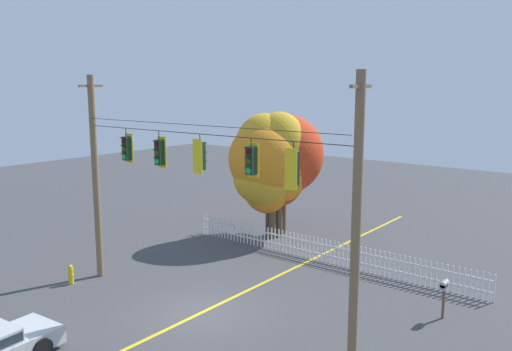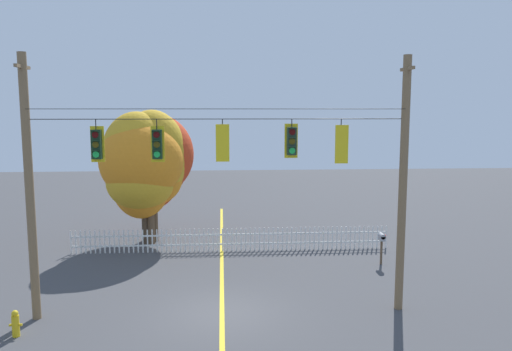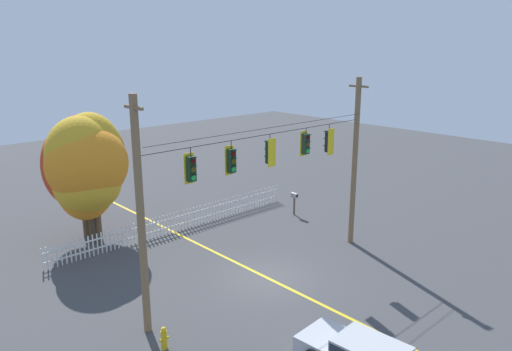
% 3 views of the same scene
% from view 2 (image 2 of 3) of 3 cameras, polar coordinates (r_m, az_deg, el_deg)
% --- Properties ---
extents(ground, '(80.00, 80.00, 0.00)m').
position_cam_2_polar(ground, '(17.75, -3.84, -15.18)').
color(ground, '#424244').
extents(lane_centerline_stripe, '(0.16, 36.00, 0.01)m').
position_cam_2_polar(lane_centerline_stripe, '(17.75, -3.84, -15.17)').
color(lane_centerline_stripe, gold).
rests_on(lane_centerline_stripe, ground).
extents(signal_support_span, '(12.43, 1.10, 8.58)m').
position_cam_2_polar(signal_support_span, '(16.56, -3.98, -1.08)').
color(signal_support_span, brown).
rests_on(signal_support_span, ground).
extents(traffic_signal_westbound_side, '(0.43, 0.38, 1.37)m').
position_cam_2_polar(traffic_signal_westbound_side, '(16.89, -17.47, 3.37)').
color(traffic_signal_westbound_side, black).
extents(traffic_signal_eastbound_side, '(0.43, 0.38, 1.38)m').
position_cam_2_polar(traffic_signal_eastbound_side, '(16.55, -11.04, 3.48)').
color(traffic_signal_eastbound_side, black).
extents(traffic_signal_northbound_primary, '(0.43, 0.38, 1.36)m').
position_cam_2_polar(traffic_signal_northbound_primary, '(16.40, -3.78, 3.71)').
color(traffic_signal_northbound_primary, black).
extents(traffic_signal_northbound_secondary, '(0.43, 0.38, 1.28)m').
position_cam_2_polar(traffic_signal_northbound_secondary, '(16.58, 4.02, 3.89)').
color(traffic_signal_northbound_secondary, black).
extents(traffic_signal_southbound_primary, '(0.43, 0.38, 1.45)m').
position_cam_2_polar(traffic_signal_southbound_primary, '(16.86, 9.51, 3.52)').
color(traffic_signal_southbound_primary, black).
extents(white_picket_fence, '(15.28, 0.06, 1.12)m').
position_cam_2_polar(white_picket_fence, '(24.73, -2.73, -7.20)').
color(white_picket_fence, white).
rests_on(white_picket_fence, ground).
extents(autumn_maple_near_fence, '(4.18, 3.70, 6.80)m').
position_cam_2_polar(autumn_maple_near_fence, '(26.13, -12.43, 1.58)').
color(autumn_maple_near_fence, '#473828').
rests_on(autumn_maple_near_fence, ground).
extents(autumn_maple_mid, '(4.33, 3.99, 6.62)m').
position_cam_2_polar(autumn_maple_mid, '(27.02, -11.89, 1.97)').
color(autumn_maple_mid, brown).
rests_on(autumn_maple_mid, ground).
extents(autumn_oak_far_east, '(4.16, 3.54, 6.22)m').
position_cam_2_polar(autumn_oak_far_east, '(26.02, -12.51, 0.64)').
color(autumn_oak_far_east, brown).
rests_on(autumn_oak_far_east, ground).
extents(autumn_maple_far_west, '(3.18, 2.74, 6.50)m').
position_cam_2_polar(autumn_maple_far_west, '(26.52, -11.01, 1.45)').
color(autumn_maple_far_west, brown).
rests_on(autumn_maple_far_west, ground).
extents(fire_hydrant, '(0.38, 0.22, 0.83)m').
position_cam_2_polar(fire_hydrant, '(17.52, -25.41, -14.80)').
color(fire_hydrant, gold).
rests_on(fire_hydrant, ground).
extents(roadside_mailbox, '(0.25, 0.44, 1.40)m').
position_cam_2_polar(roadside_mailbox, '(23.17, 13.94, -6.95)').
color(roadside_mailbox, brown).
rests_on(roadside_mailbox, ground).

